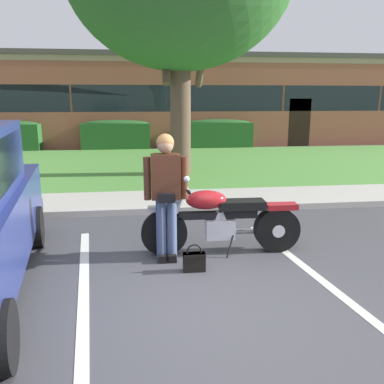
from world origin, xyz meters
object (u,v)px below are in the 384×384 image
hedge_center_left (116,134)px  hedge_center_right (218,133)px  rider_person (166,189)px  motorcycle (227,219)px  brick_building (171,100)px  handbag (194,260)px  hedge_left (8,135)px

hedge_center_left → hedge_center_right: bearing=0.0°
rider_person → motorcycle: bearing=10.9°
hedge_center_right → brick_building: (-1.59, 5.65, 1.37)m
hedge_center_left → brick_building: bearing=64.1°
motorcycle → hedge_center_left: 12.16m
hedge_center_left → brick_building: 6.43m
handbag → hedge_center_right: size_ratio=0.12×
handbag → hedge_center_right: hedge_center_right is taller
motorcycle → handbag: 0.86m
motorcycle → handbag: (-0.54, -0.57, -0.34)m
rider_person → hedge_center_right: 12.50m
hedge_left → hedge_center_right: (8.67, 0.00, 0.00)m
handbag → hedge_center_right: bearing=77.9°
brick_building → rider_person: bearing=-94.5°
handbag → hedge_left: hedge_left is taller
hedge_center_right → handbag: bearing=-102.1°
hedge_center_left → hedge_left: bearing=180.0°
handbag → brick_building: 18.31m
rider_person → handbag: 0.99m
motorcycle → hedge_center_right: (2.14, 11.96, 0.16)m
hedge_center_left → rider_person: bearing=-83.7°
hedge_left → hedge_center_right: same height
hedge_left → brick_building: 9.16m
rider_person → hedge_center_left: (-1.34, 12.13, -0.34)m
hedge_center_right → brick_building: 6.03m
motorcycle → hedge_center_left: motorcycle is taller
motorcycle → brick_building: size_ratio=0.08×
brick_building → hedge_center_left: bearing=-115.9°
rider_person → brick_building: 17.86m
motorcycle → rider_person: size_ratio=1.32×
hedge_left → hedge_center_left: same height
handbag → hedge_left: bearing=115.6°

